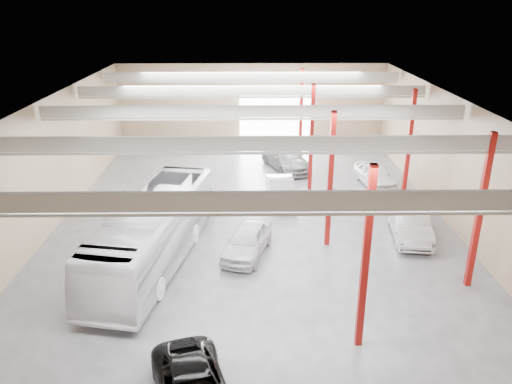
{
  "coord_description": "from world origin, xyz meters",
  "views": [
    {
      "loc": [
        -0.17,
        -25.1,
        11.96
      ],
      "look_at": [
        0.15,
        -0.16,
        2.2
      ],
      "focal_mm": 35.0,
      "sensor_mm": 36.0,
      "label": 1
    }
  ],
  "objects_px": {
    "car_row_a": "(247,240)",
    "car_right_near": "(409,222)",
    "coach_bus": "(155,231)",
    "car_row_c": "(286,158)",
    "car_row_b": "(281,190)",
    "car_right_far": "(375,175)"
  },
  "relations": [
    {
      "from": "car_row_a",
      "to": "car_right_near",
      "type": "relative_size",
      "value": 0.88
    },
    {
      "from": "coach_bus",
      "to": "car_row_c",
      "type": "distance_m",
      "value": 15.8
    },
    {
      "from": "car_row_a",
      "to": "car_right_near",
      "type": "height_order",
      "value": "car_right_near"
    },
    {
      "from": "car_right_near",
      "to": "car_row_a",
      "type": "bearing_deg",
      "value": -161.11
    },
    {
      "from": "car_row_b",
      "to": "coach_bus",
      "type": "bearing_deg",
      "value": -134.55
    },
    {
      "from": "car_row_c",
      "to": "car_right_near",
      "type": "distance_m",
      "value": 12.85
    },
    {
      "from": "car_row_c",
      "to": "car_right_near",
      "type": "xyz_separation_m",
      "value": [
        5.8,
        -11.47,
        0.01
      ]
    },
    {
      "from": "car_row_c",
      "to": "car_right_near",
      "type": "relative_size",
      "value": 1.13
    },
    {
      "from": "coach_bus",
      "to": "car_row_c",
      "type": "xyz_separation_m",
      "value": [
        7.2,
        14.04,
        -0.83
      ]
    },
    {
      "from": "car_row_a",
      "to": "car_row_b",
      "type": "xyz_separation_m",
      "value": [
        2.08,
        6.83,
        -0.0
      ]
    },
    {
      "from": "car_row_a",
      "to": "car_row_b",
      "type": "bearing_deg",
      "value": 89.52
    },
    {
      "from": "coach_bus",
      "to": "car_row_c",
      "type": "relative_size",
      "value": 2.1
    },
    {
      "from": "coach_bus",
      "to": "car_right_near",
      "type": "xyz_separation_m",
      "value": [
        13.0,
        2.57,
        -0.82
      ]
    },
    {
      "from": "car_right_near",
      "to": "coach_bus",
      "type": "bearing_deg",
      "value": -162.08
    },
    {
      "from": "car_right_near",
      "to": "car_right_far",
      "type": "distance_m",
      "value": 7.84
    },
    {
      "from": "car_row_c",
      "to": "car_row_b",
      "type": "bearing_deg",
      "value": -116.39
    },
    {
      "from": "car_row_b",
      "to": "car_row_c",
      "type": "distance_m",
      "value": 6.54
    },
    {
      "from": "car_row_c",
      "to": "car_right_far",
      "type": "relative_size",
      "value": 1.31
    },
    {
      "from": "car_right_near",
      "to": "car_row_b",
      "type": "bearing_deg",
      "value": 149.48
    },
    {
      "from": "car_right_near",
      "to": "car_right_far",
      "type": "height_order",
      "value": "car_right_near"
    },
    {
      "from": "car_row_a",
      "to": "car_right_far",
      "type": "xyz_separation_m",
      "value": [
        8.61,
        9.7,
        -0.02
      ]
    },
    {
      "from": "car_row_b",
      "to": "car_right_far",
      "type": "relative_size",
      "value": 1.05
    }
  ]
}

